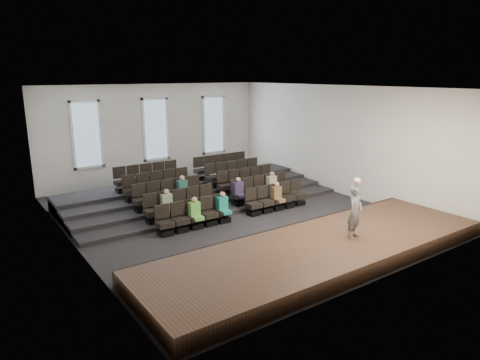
% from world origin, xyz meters
% --- Properties ---
extents(ground, '(14.00, 14.00, 0.00)m').
position_xyz_m(ground, '(0.00, 0.00, 0.00)').
color(ground, black).
rests_on(ground, ground).
extents(ceiling, '(12.00, 14.00, 0.02)m').
position_xyz_m(ceiling, '(0.00, 0.00, 5.01)').
color(ceiling, white).
rests_on(ceiling, ground).
extents(wall_back, '(12.00, 0.04, 5.00)m').
position_xyz_m(wall_back, '(0.00, 7.02, 2.50)').
color(wall_back, silver).
rests_on(wall_back, ground).
extents(wall_front, '(12.00, 0.04, 5.00)m').
position_xyz_m(wall_front, '(0.00, -7.02, 2.50)').
color(wall_front, silver).
rests_on(wall_front, ground).
extents(wall_left, '(0.04, 14.00, 5.00)m').
position_xyz_m(wall_left, '(-6.02, 0.00, 2.50)').
color(wall_left, silver).
rests_on(wall_left, ground).
extents(wall_right, '(0.04, 14.00, 5.00)m').
position_xyz_m(wall_right, '(6.02, 0.00, 2.50)').
color(wall_right, silver).
rests_on(wall_right, ground).
extents(stage, '(11.80, 3.60, 0.50)m').
position_xyz_m(stage, '(0.00, -5.10, 0.25)').
color(stage, '#462E1E').
rests_on(stage, ground).
extents(stage_lip, '(11.80, 0.06, 0.52)m').
position_xyz_m(stage_lip, '(0.00, -3.33, 0.25)').
color(stage_lip, black).
rests_on(stage_lip, ground).
extents(risers, '(11.80, 4.80, 0.60)m').
position_xyz_m(risers, '(0.00, 3.17, 0.20)').
color(risers, black).
rests_on(risers, ground).
extents(seating_rows, '(6.80, 4.70, 1.67)m').
position_xyz_m(seating_rows, '(-0.00, 1.54, 0.68)').
color(seating_rows, black).
rests_on(seating_rows, ground).
extents(windows, '(8.44, 0.10, 3.24)m').
position_xyz_m(windows, '(0.00, 6.95, 2.70)').
color(windows, white).
rests_on(windows, wall_back).
extents(audience, '(5.45, 2.64, 1.10)m').
position_xyz_m(audience, '(-0.19, 0.15, 0.79)').
color(audience, '#68B94A').
rests_on(audience, seating_rows).
extents(speaker, '(0.69, 0.54, 1.66)m').
position_xyz_m(speaker, '(1.16, -5.30, 1.33)').
color(speaker, slate).
rests_on(speaker, stage).
extents(mic_stand, '(0.25, 0.25, 1.50)m').
position_xyz_m(mic_stand, '(1.58, -4.86, 0.94)').
color(mic_stand, black).
rests_on(mic_stand, stage).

